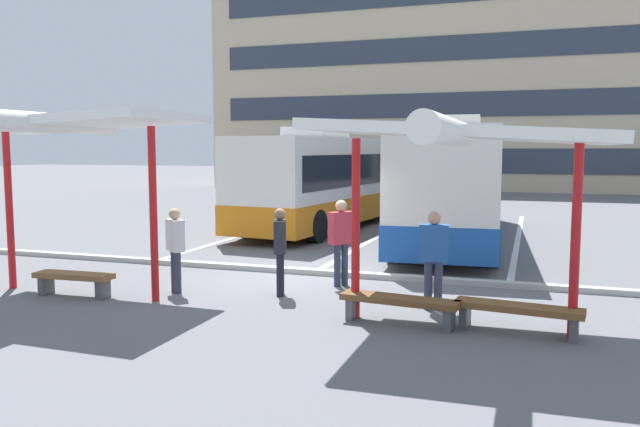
# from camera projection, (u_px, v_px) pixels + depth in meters

# --- Properties ---
(ground_plane) EXTENTS (160.00, 160.00, 0.00)m
(ground_plane) POSITION_uv_depth(u_px,v_px,m) (304.00, 278.00, 13.66)
(ground_plane) COLOR slate
(terminal_building) EXTENTS (36.31, 14.55, 17.47)m
(terminal_building) POSITION_uv_depth(u_px,v_px,m) (472.00, 88.00, 47.83)
(terminal_building) COLOR #C6B293
(terminal_building) RESTS_ON ground
(coach_bus_0) EXTENTS (3.71, 11.22, 3.52)m
(coach_bus_0) POSITION_uv_depth(u_px,v_px,m) (332.00, 182.00, 22.63)
(coach_bus_0) COLOR silver
(coach_bus_0) RESTS_ON ground
(coach_bus_1) EXTENTS (3.43, 12.33, 3.70)m
(coach_bus_1) POSITION_uv_depth(u_px,v_px,m) (454.00, 184.00, 19.45)
(coach_bus_1) COLOR silver
(coach_bus_1) RESTS_ON ground
(lane_stripe_0) EXTENTS (0.16, 14.00, 0.01)m
(lane_stripe_0) POSITION_uv_depth(u_px,v_px,m) (266.00, 228.00, 22.28)
(lane_stripe_0) COLOR white
(lane_stripe_0) RESTS_ON ground
(lane_stripe_1) EXTENTS (0.16, 14.00, 0.01)m
(lane_stripe_1) POSITION_uv_depth(u_px,v_px,m) (384.00, 233.00, 20.92)
(lane_stripe_1) COLOR white
(lane_stripe_1) RESTS_ON ground
(lane_stripe_2) EXTENTS (0.16, 14.00, 0.01)m
(lane_stripe_2) POSITION_uv_depth(u_px,v_px,m) (518.00, 239.00, 19.56)
(lane_stripe_2) COLOR white
(lane_stripe_2) RESTS_ON ground
(waiting_shelter_0) EXTENTS (4.33, 4.65, 3.46)m
(waiting_shelter_0) POSITION_uv_depth(u_px,v_px,m) (65.00, 127.00, 11.59)
(waiting_shelter_0) COLOR red
(waiting_shelter_0) RESTS_ON ground
(bench_0) EXTENTS (1.57, 0.51, 0.45)m
(bench_0) POSITION_uv_depth(u_px,v_px,m) (74.00, 279.00, 11.94)
(bench_0) COLOR brown
(bench_0) RESTS_ON ground
(waiting_shelter_1) EXTENTS (4.35, 5.15, 3.23)m
(waiting_shelter_1) POSITION_uv_depth(u_px,v_px,m) (460.00, 137.00, 9.34)
(waiting_shelter_1) COLOR red
(waiting_shelter_1) RESTS_ON ground
(bench_1) EXTENTS (1.94, 0.65, 0.45)m
(bench_1) POSITION_uv_depth(u_px,v_px,m) (399.00, 304.00, 10.01)
(bench_1) COLOR brown
(bench_1) RESTS_ON ground
(bench_2) EXTENTS (1.93, 0.65, 0.45)m
(bench_2) POSITION_uv_depth(u_px,v_px,m) (518.00, 312.00, 9.51)
(bench_2) COLOR brown
(bench_2) RESTS_ON ground
(platform_kerb) EXTENTS (44.00, 0.24, 0.12)m
(platform_kerb) POSITION_uv_depth(u_px,v_px,m) (311.00, 272.00, 14.06)
(platform_kerb) COLOR #ADADA8
(platform_kerb) RESTS_ON ground
(waiting_passenger_0) EXTENTS (0.51, 0.47, 1.65)m
(waiting_passenger_0) POSITION_uv_depth(u_px,v_px,m) (175.00, 244.00, 12.21)
(waiting_passenger_0) COLOR #33384C
(waiting_passenger_0) RESTS_ON ground
(waiting_passenger_1) EXTENTS (0.52, 0.28, 1.72)m
(waiting_passenger_1) POSITION_uv_depth(u_px,v_px,m) (434.00, 253.00, 10.88)
(waiting_passenger_1) COLOR #33384C
(waiting_passenger_1) RESTS_ON ground
(waiting_passenger_2) EXTENTS (0.49, 0.53, 1.76)m
(waiting_passenger_2) POSITION_uv_depth(u_px,v_px,m) (341.00, 236.00, 12.76)
(waiting_passenger_2) COLOR #33384C
(waiting_passenger_2) RESTS_ON ground
(waiting_passenger_3) EXTENTS (0.37, 0.53, 1.67)m
(waiting_passenger_3) POSITION_uv_depth(u_px,v_px,m) (280.00, 245.00, 11.95)
(waiting_passenger_3) COLOR black
(waiting_passenger_3) RESTS_ON ground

